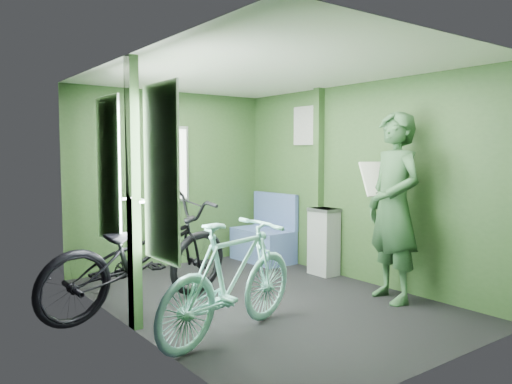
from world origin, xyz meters
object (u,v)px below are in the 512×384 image
Objects in this scene: passenger at (394,207)px; bench_seat at (264,241)px; waste_box at (324,241)px; bicycle_black at (144,311)px; bicycle_mint at (232,337)px.

passenger reaches higher than bench_seat.
waste_box is (0.20, 1.19, -0.54)m from passenger.
bicycle_black is 2.52m from bench_seat.
bench_seat is at bearing -58.47° from bicycle_mint.
bicycle_black reaches higher than bicycle_mint.
bicycle_mint is 1.97× the size of waste_box.
passenger is 2.35m from bench_seat.
passenger is (1.88, -0.12, 0.95)m from bicycle_mint.
bicycle_mint is 2.11m from passenger.
passenger reaches higher than bicycle_mint.
passenger is at bearing -99.48° from waste_box.
bicycle_black is 2.42m from waste_box.
waste_box is at bearing -78.38° from bicycle_mint.
waste_box is (2.38, 0.01, 0.41)m from bicycle_black.
passenger is 1.33m from waste_box.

